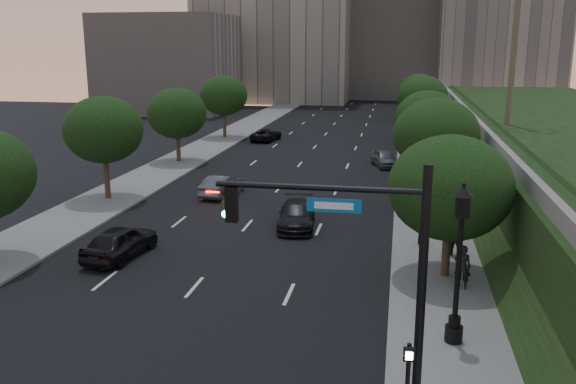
% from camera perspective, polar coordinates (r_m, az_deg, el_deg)
% --- Properties ---
extents(ground, '(160.00, 160.00, 0.00)m').
position_cam_1_polar(ground, '(21.70, -13.16, -13.73)').
color(ground, black).
rests_on(ground, ground).
extents(road_surface, '(16.00, 140.00, 0.02)m').
position_cam_1_polar(road_surface, '(49.22, 0.73, 2.15)').
color(road_surface, black).
rests_on(road_surface, ground).
extents(sidewalk_right, '(4.50, 140.00, 0.15)m').
position_cam_1_polar(sidewalk_right, '(48.59, 12.74, 1.73)').
color(sidewalk_right, slate).
rests_on(sidewalk_right, ground).
extents(sidewalk_left, '(4.50, 140.00, 0.15)m').
position_cam_1_polar(sidewalk_left, '(51.89, -10.50, 2.59)').
color(sidewalk_left, slate).
rests_on(sidewalk_left, ground).
extents(parapet_wall, '(0.35, 90.00, 0.70)m').
position_cam_1_polar(parapet_wall, '(46.19, 17.16, 6.24)').
color(parapet_wall, slate).
rests_on(parapet_wall, embankment).
extents(office_block_left, '(26.00, 20.00, 32.00)m').
position_cam_1_polar(office_block_left, '(111.92, -1.03, 16.84)').
color(office_block_left, gray).
rests_on(office_block_left, ground).
extents(office_block_mid, '(22.00, 18.00, 26.00)m').
position_cam_1_polar(office_block_mid, '(119.60, 9.75, 15.01)').
color(office_block_mid, '#A29C95').
rests_on(office_block_mid, ground).
extents(office_block_filler, '(18.00, 16.00, 14.00)m').
position_cam_1_polar(office_block_filler, '(94.00, -11.09, 11.70)').
color(office_block_filler, '#A29C95').
rests_on(office_block_filler, ground).
extents(tree_right_a, '(5.20, 5.20, 6.24)m').
position_cam_1_polar(tree_right_a, '(26.29, 14.94, 0.39)').
color(tree_right_a, '#38281C').
rests_on(tree_right_a, ground).
extents(tree_right_b, '(5.20, 5.20, 6.74)m').
position_cam_1_polar(tree_right_b, '(37.98, 13.69, 5.22)').
color(tree_right_b, '#38281C').
rests_on(tree_right_b, ground).
extents(tree_right_c, '(5.20, 5.20, 6.24)m').
position_cam_1_polar(tree_right_c, '(50.93, 12.92, 6.77)').
color(tree_right_c, '#38281C').
rests_on(tree_right_c, ground).
extents(tree_right_d, '(5.20, 5.20, 6.74)m').
position_cam_1_polar(tree_right_d, '(64.80, 12.47, 8.64)').
color(tree_right_d, '#38281C').
rests_on(tree_right_d, ground).
extents(tree_right_e, '(5.20, 5.20, 6.24)m').
position_cam_1_polar(tree_right_e, '(79.79, 12.13, 9.20)').
color(tree_right_e, '#38281C').
rests_on(tree_right_e, ground).
extents(tree_left_b, '(5.00, 5.00, 6.71)m').
position_cam_1_polar(tree_left_b, '(40.37, -16.89, 5.58)').
color(tree_left_b, '#38281C').
rests_on(tree_left_b, ground).
extents(tree_left_c, '(5.00, 5.00, 6.34)m').
position_cam_1_polar(tree_left_c, '(52.22, -10.36, 7.26)').
color(tree_left_c, '#38281C').
rests_on(tree_left_c, ground).
extents(tree_left_d, '(5.00, 5.00, 6.71)m').
position_cam_1_polar(tree_left_d, '(65.41, -6.03, 8.99)').
color(tree_left_d, '#38281C').
rests_on(tree_left_d, ground).
extents(traffic_signal_mast, '(5.68, 0.56, 7.00)m').
position_cam_1_polar(traffic_signal_mast, '(16.20, 8.48, -8.93)').
color(traffic_signal_mast, black).
rests_on(traffic_signal_mast, ground).
extents(street_lamp, '(0.64, 0.64, 5.62)m').
position_cam_1_polar(street_lamp, '(20.78, 15.62, -7.19)').
color(street_lamp, black).
rests_on(street_lamp, ground).
extents(pedestrian_signal, '(0.30, 0.33, 2.50)m').
position_cam_1_polar(pedestrian_signal, '(16.53, 11.15, -16.72)').
color(pedestrian_signal, black).
rests_on(pedestrian_signal, ground).
extents(sedan_near_left, '(2.38, 4.77, 1.56)m').
position_cam_1_polar(sedan_near_left, '(29.92, -15.44, -4.49)').
color(sedan_near_left, black).
rests_on(sedan_near_left, ground).
extents(sedan_mid_left, '(2.15, 4.41, 1.39)m').
position_cam_1_polar(sedan_mid_left, '(40.76, -6.19, 0.62)').
color(sedan_mid_left, '#505156').
rests_on(sedan_mid_left, ground).
extents(sedan_far_left, '(2.82, 4.88, 1.28)m').
position_cam_1_polar(sedan_far_left, '(63.78, -2.05, 5.37)').
color(sedan_far_left, black).
rests_on(sedan_far_left, ground).
extents(sedan_near_right, '(2.46, 4.98, 1.39)m').
position_cam_1_polar(sedan_near_right, '(33.57, 0.81, -2.15)').
color(sedan_near_right, black).
rests_on(sedan_near_right, ground).
extents(sedan_far_right, '(2.76, 4.38, 1.39)m').
position_cam_1_polar(sedan_far_right, '(50.88, 9.02, 3.14)').
color(sedan_far_right, '#525459').
rests_on(sedan_far_right, ground).
extents(pedestrian_a, '(0.73, 0.54, 1.85)m').
position_cam_1_polar(pedestrian_a, '(25.83, 16.00, -6.75)').
color(pedestrian_a, black).
rests_on(pedestrian_a, sidewalk_right).
extents(pedestrian_b, '(1.01, 0.87, 1.82)m').
position_cam_1_polar(pedestrian_b, '(29.81, 15.19, -3.98)').
color(pedestrian_b, black).
rests_on(pedestrian_b, sidewalk_right).
extents(pedestrian_c, '(0.98, 0.50, 1.60)m').
position_cam_1_polar(pedestrian_c, '(30.96, 12.46, -3.37)').
color(pedestrian_c, black).
rests_on(pedestrian_c, sidewalk_right).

